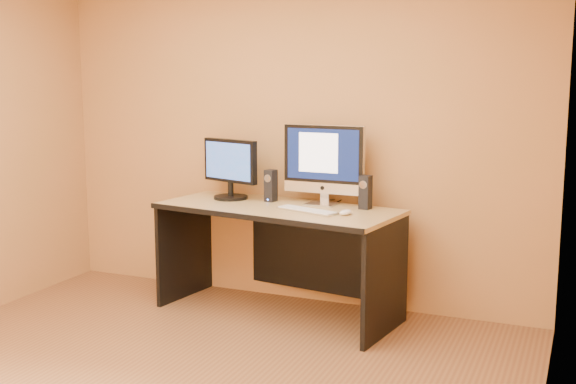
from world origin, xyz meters
name	(u,v)px	position (x,y,z in m)	size (l,w,h in m)	color
walls	(147,166)	(0.00, 0.00, 1.30)	(4.00, 4.00, 2.60)	#A77143
desk	(278,261)	(0.06, 1.57, 0.41)	(1.77, 0.77, 0.82)	tan
imac	(322,164)	(0.33, 1.77, 1.12)	(0.63, 0.23, 0.61)	silver
second_monitor	(230,169)	(-0.41, 1.74, 1.05)	(0.53, 0.27, 0.46)	black
speaker_left	(271,186)	(-0.07, 1.75, 0.94)	(0.08, 0.08, 0.24)	black
speaker_right	(365,192)	(0.68, 1.73, 0.94)	(0.08, 0.08, 0.24)	black
keyboard	(307,210)	(0.33, 1.47, 0.83)	(0.47, 0.13, 0.02)	silver
mouse	(346,212)	(0.62, 1.46, 0.84)	(0.06, 0.11, 0.04)	silver
cable_a	(336,203)	(0.41, 1.87, 0.82)	(0.01, 0.01, 0.24)	black
cable_b	(325,200)	(0.30, 1.93, 0.82)	(0.01, 0.01, 0.20)	black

